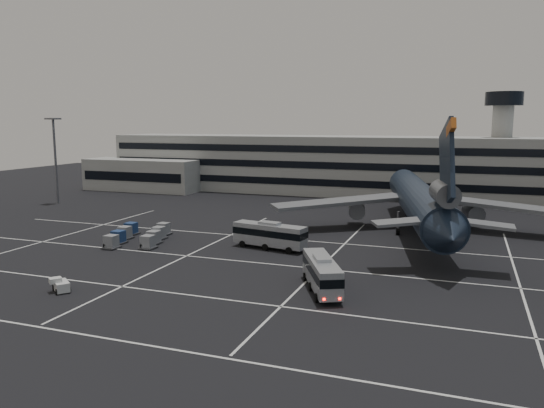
{
  "coord_description": "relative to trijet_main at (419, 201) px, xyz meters",
  "views": [
    {
      "loc": [
        27.91,
        -55.71,
        17.41
      ],
      "look_at": [
        0.28,
        19.45,
        5.0
      ],
      "focal_mm": 35.0,
      "sensor_mm": 36.0,
      "label": 1
    }
  ],
  "objects": [
    {
      "name": "terminal",
      "position": [
        -24.18,
        41.93,
        1.68
      ],
      "size": [
        125.0,
        26.0,
        24.0
      ],
      "color": "gray",
      "rests_on": "ground"
    },
    {
      "name": "uld_cluster",
      "position": [
        -38.09,
        -20.02,
        -4.32
      ],
      "size": [
        10.31,
        13.13,
        1.9
      ],
      "rotation": [
        0.0,
        0.0,
        0.32
      ],
      "color": "#2D2D30",
      "rests_on": "ground"
    },
    {
      "name": "bus_far",
      "position": [
        -18.37,
        -17.71,
        -3.17
      ],
      "size": [
        11.02,
        4.47,
        3.79
      ],
      "rotation": [
        0.0,
        0.0,
        1.38
      ],
      "color": "gray",
      "rests_on": "ground"
    },
    {
      "name": "tug_b",
      "position": [
        -32.08,
        -42.79,
        -4.58
      ],
      "size": [
        2.72,
        2.55,
        1.51
      ],
      "rotation": [
        0.0,
        0.0,
        0.92
      ],
      "color": "beige",
      "rests_on": "ground"
    },
    {
      "name": "tug_a",
      "position": [
        -36.49,
        -18.88,
        -4.64
      ],
      "size": [
        1.56,
        2.3,
        1.38
      ],
      "rotation": [
        0.0,
        0.0,
        0.12
      ],
      "color": "beige",
      "rests_on": "ground"
    },
    {
      "name": "bus_near",
      "position": [
        -6.85,
        -33.12,
        -3.24
      ],
      "size": [
        6.68,
        10.4,
        3.66
      ],
      "rotation": [
        0.0,
        0.0,
        0.45
      ],
      "color": "gray",
      "rests_on": "ground"
    },
    {
      "name": "lane_markings",
      "position": [
        -20.29,
        -28.49,
        -5.24
      ],
      "size": [
        90.0,
        55.62,
        0.01
      ],
      "color": "silver",
      "rests_on": "ground"
    },
    {
      "name": "hills",
      "position": [
        -3.24,
        140.78,
        -17.32
      ],
      "size": [
        352.0,
        180.0,
        44.0
      ],
      "color": "#38332B",
      "rests_on": "ground"
    },
    {
      "name": "lightpole_left",
      "position": [
        -76.24,
        5.78,
        6.57
      ],
      "size": [
        2.4,
        2.4,
        18.28
      ],
      "color": "slate",
      "rests_on": "ground"
    },
    {
      "name": "trijet_main",
      "position": [
        0.0,
        0.0,
        0.0
      ],
      "size": [
        46.45,
        57.32,
        18.08
      ],
      "rotation": [
        0.0,
        0.0,
        0.21
      ],
      "color": "black",
      "rests_on": "ground"
    },
    {
      "name": "ground",
      "position": [
        -21.24,
        -29.22,
        -5.25
      ],
      "size": [
        260.0,
        260.0,
        0.0
      ],
      "primitive_type": "plane",
      "color": "black",
      "rests_on": "ground"
    }
  ]
}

